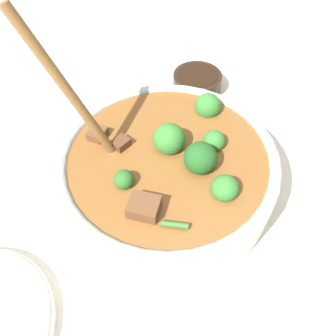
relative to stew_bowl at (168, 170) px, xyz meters
name	(u,v)px	position (x,y,z in m)	size (l,w,h in m)	color
ground_plane	(168,190)	(0.00, 0.00, -0.05)	(4.00, 4.00, 0.00)	silver
stew_bowl	(168,170)	(0.00, 0.00, 0.00)	(0.30, 0.30, 0.28)	#B2C6BC
condiment_bowl	(197,81)	(0.23, -0.10, -0.03)	(0.09, 0.09, 0.03)	black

